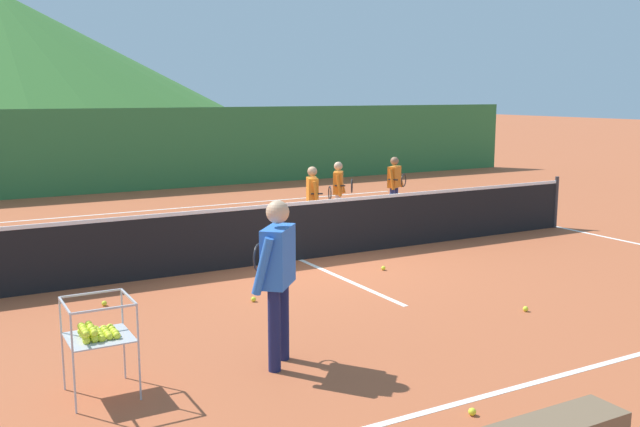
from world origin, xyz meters
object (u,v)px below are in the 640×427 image
object	(u,v)px
ball_cart	(97,333)
tennis_ball_1	(472,412)
student_1	(339,187)
instructor	(277,267)
tennis_ball_3	(526,309)
student_0	(313,195)
tennis_ball_5	(104,303)
student_2	(395,181)
tennis_ball_2	(254,299)
tennis_net	(300,230)
tennis_ball_0	(383,268)

from	to	relation	value
ball_cart	tennis_ball_1	distance (m)	3.38
student_1	ball_cart	xyz separation A→B (m)	(-6.23, -6.24, -0.20)
instructor	tennis_ball_3	size ratio (longest dim) A/B	24.87
student_0	student_1	size ratio (longest dim) A/B	1.03
ball_cart	tennis_ball_5	distance (m)	2.91
instructor	tennis_ball_3	bearing A→B (deg)	1.11
student_2	tennis_ball_1	xyz separation A→B (m)	(-5.10, -8.43, -0.77)
student_2	tennis_ball_2	size ratio (longest dim) A/B	19.66
tennis_ball_2	tennis_ball_5	world-z (taller)	same
instructor	student_2	size ratio (longest dim) A/B	1.26
tennis_ball_5	ball_cart	bearing A→B (deg)	-103.08
student_2	tennis_ball_1	world-z (taller)	student_2
tennis_net	tennis_ball_3	world-z (taller)	tennis_net
student_1	ball_cart	world-z (taller)	student_1
tennis_ball_5	instructor	bearing A→B (deg)	-69.27
tennis_ball_2	tennis_ball_5	distance (m)	1.93
instructor	tennis_ball_2	bearing A→B (deg)	72.64
instructor	student_1	xyz separation A→B (m)	(4.49, 6.37, -0.22)
student_0	tennis_ball_3	size ratio (longest dim) A/B	19.97
ball_cart	tennis_ball_1	bearing A→B (deg)	-36.28
tennis_ball_0	tennis_ball_5	xyz separation A→B (m)	(-4.22, 0.21, 0.00)
student_2	tennis_net	bearing A→B (deg)	-144.74
tennis_ball_1	tennis_ball_5	bearing A→B (deg)	113.29
tennis_ball_1	tennis_ball_5	distance (m)	5.17
student_0	tennis_ball_0	bearing A→B (deg)	-95.58
student_2	ball_cart	xyz separation A→B (m)	(-7.80, -6.45, -0.21)
instructor	tennis_ball_0	size ratio (longest dim) A/B	24.87
tennis_ball_0	tennis_ball_5	size ratio (longest dim) A/B	1.00
student_1	ball_cart	size ratio (longest dim) A/B	1.47
tennis_ball_0	tennis_ball_2	xyz separation A→B (m)	(-2.45, -0.56, 0.00)
tennis_ball_0	tennis_ball_2	bearing A→B (deg)	-167.16
student_2	tennis_ball_1	size ratio (longest dim) A/B	19.66
tennis_net	instructor	xyz separation A→B (m)	(-2.31, -3.94, 0.52)
student_1	tennis_ball_1	xyz separation A→B (m)	(-3.54, -8.22, -0.76)
ball_cart	tennis_ball_0	size ratio (longest dim) A/B	13.22
ball_cart	tennis_ball_3	xyz separation A→B (m)	(5.24, -0.06, -0.56)
tennis_net	tennis_ball_5	bearing A→B (deg)	-163.16
tennis_ball_3	instructor	bearing A→B (deg)	-178.89
student_2	tennis_ball_5	world-z (taller)	student_2
student_0	tennis_net	bearing A→B (deg)	-125.07
tennis_ball_1	tennis_ball_2	distance (m)	3.99
tennis_net	tennis_ball_2	bearing A→B (deg)	-132.29
ball_cart	instructor	bearing A→B (deg)	-4.18
student_2	tennis_ball_0	distance (m)	4.93
student_1	tennis_ball_3	bearing A→B (deg)	-98.90
ball_cart	tennis_ball_1	world-z (taller)	ball_cart
instructor	tennis_ball_0	bearing A→B (deg)	40.80
student_2	tennis_ball_3	distance (m)	7.04
student_0	tennis_ball_5	distance (m)	5.23
tennis_net	tennis_ball_5	world-z (taller)	tennis_net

